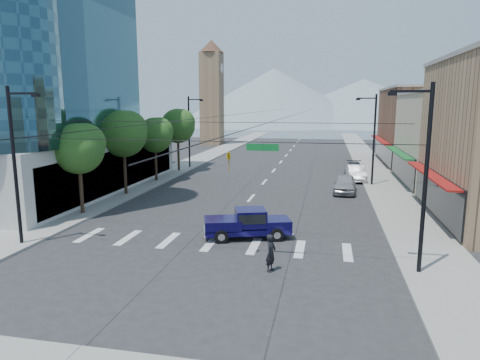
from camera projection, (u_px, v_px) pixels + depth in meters
The scene contains 20 objects.
ground at pixel (207, 252), 23.54m from camera, with size 160.00×160.00×0.00m, color #28282B.
sidewalk_left at pixel (203, 158), 64.48m from camera, with size 4.00×120.00×0.15m, color gray.
sidewalk_right at pixel (368, 162), 59.75m from camera, with size 4.00×120.00×0.15m, color gray.
shop_mid at pixel (469, 141), 41.97m from camera, with size 12.00×14.00×9.00m, color tan.
shop_far at pixel (432, 127), 57.32m from camera, with size 12.00×18.00×10.00m, color brown.
clock_tower at pixel (212, 91), 84.74m from camera, with size 4.80×4.80×20.40m.
mountain_left at pixel (274, 97), 169.28m from camera, with size 80.00×80.00×22.00m, color gray.
mountain_right at pixel (363, 102), 172.38m from camera, with size 90.00×90.00×18.00m, color gray.
tree_near at pixel (81, 147), 30.73m from camera, with size 3.65×3.64×6.71m.
tree_midnear at pixel (125, 132), 37.37m from camera, with size 4.09×4.09×7.52m.
tree_midfar at pixel (156, 134), 44.23m from camera, with size 3.65×3.64×6.71m.
tree_far at pixel (179, 125), 50.88m from camera, with size 4.09×4.09×7.52m.
signal_rig at pixel (204, 172), 21.72m from camera, with size 21.80×0.20×9.00m.
lamp_pole_nw at pixel (190, 129), 53.71m from camera, with size 2.00×0.25×9.00m.
lamp_pole_ne at pixel (373, 136), 41.80m from camera, with size 2.00×0.25×9.00m.
pickup_truck at pixel (247, 223), 25.90m from camera, with size 5.58×3.37×1.79m.
pedestrian at pixel (271, 253), 20.70m from camera, with size 0.67×0.44×1.85m, color black.
parked_car_near at pixel (345, 184), 39.13m from camera, with size 1.97×4.90×1.67m, color #A7A7AC.
parked_car_mid at pixel (356, 173), 45.45m from camera, with size 1.73×4.95×1.63m, color silver.
parked_car_far at pixel (354, 169), 49.16m from camera, with size 2.02×4.97×1.44m, color #29292C.
Camera 1 is at (6.29, -21.66, 8.03)m, focal length 32.00 mm.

